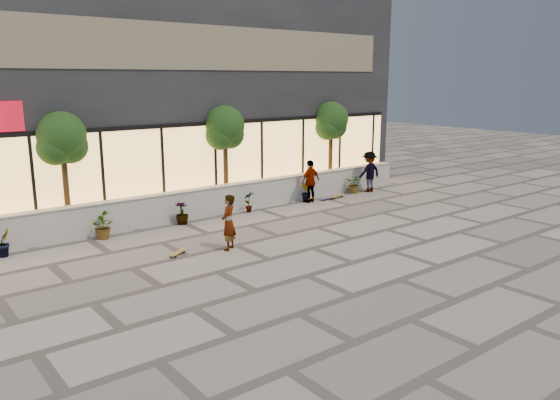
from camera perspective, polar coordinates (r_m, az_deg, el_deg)
ground at (r=14.01m, az=2.86°, el=-7.92°), size 80.00×80.00×0.00m
planter_wall at (r=19.46m, az=-10.73°, el=-0.63°), size 22.00×0.42×1.04m
retail_building at (r=23.99m, az=-17.28°, el=10.48°), size 24.00×9.17×8.50m
shrub_b at (r=17.20m, az=-26.93°, el=-3.98°), size 0.57×0.57×0.81m
shrub_c at (r=17.89m, az=-18.15°, el=-2.61°), size 0.68×0.77×0.81m
shrub_d at (r=18.97m, az=-10.21°, el=-1.32°), size 0.64×0.64×0.81m
shrub_e at (r=20.38m, az=-3.26°, el=-0.17°), size 0.46×0.35×0.81m
shrub_f at (r=22.06m, az=2.72°, el=0.82°), size 0.55×0.57×0.81m
shrub_g at (r=23.95m, az=7.81°, el=1.66°), size 0.77×0.84×0.81m
tree_midwest at (r=18.42m, az=-21.81°, el=5.72°), size 1.60×1.50×3.92m
tree_mideast at (r=20.90m, az=-5.77°, el=7.27°), size 1.60×1.50×3.92m
tree_east at (r=24.28m, az=5.36°, el=8.02°), size 1.60×1.50×3.92m
skater_center at (r=15.89m, az=-5.40°, el=-2.36°), size 0.71×0.67×1.64m
skater_right_near at (r=21.93m, az=3.20°, el=1.97°), size 1.06×0.56×1.73m
skater_right_far at (r=24.29m, az=9.30°, el=2.94°), size 1.20×0.74×1.79m
skateboard_center at (r=15.81m, az=-10.63°, el=-5.42°), size 0.72×0.53×0.09m
skateboard_right_near at (r=22.94m, az=5.96°, el=0.42°), size 0.89×0.36×0.10m
skateboard_right_far at (r=22.60m, az=5.05°, el=0.24°), size 0.83×0.22×0.10m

